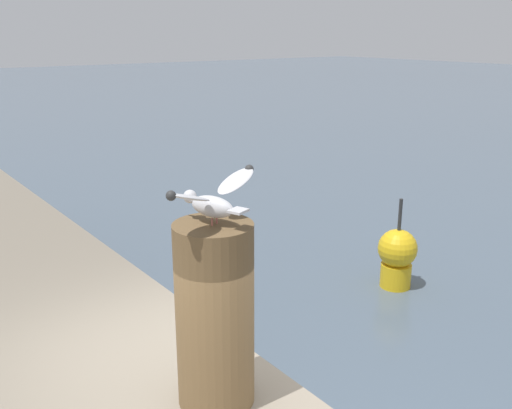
% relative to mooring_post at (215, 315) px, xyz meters
% --- Properties ---
extents(mooring_post, '(0.39, 0.39, 0.94)m').
position_rel_mooring_post_xyz_m(mooring_post, '(0.00, 0.00, 0.00)').
color(mooring_post, brown).
rests_on(mooring_post, harbor_quay).
extents(seagull, '(0.38, 0.60, 0.23)m').
position_rel_mooring_post_xyz_m(seagull, '(-0.00, -0.00, 0.59)').
color(seagull, '#C66A60').
rests_on(seagull, mooring_post).
extents(channel_buoy, '(0.56, 0.56, 1.33)m').
position_rel_mooring_post_xyz_m(channel_buoy, '(-2.82, 4.87, -1.76)').
color(channel_buoy, yellow).
rests_on(channel_buoy, ground_plane).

